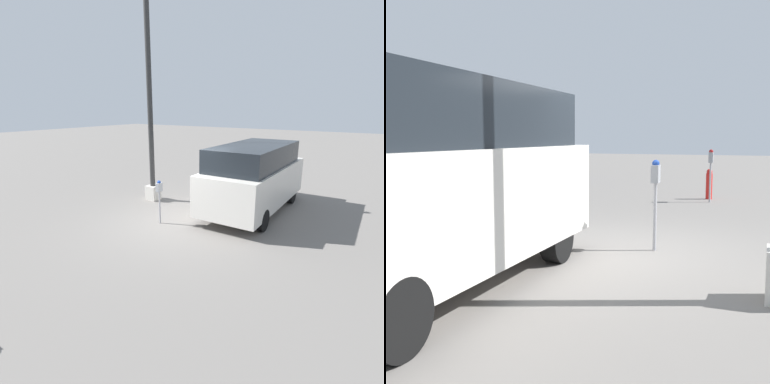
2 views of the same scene
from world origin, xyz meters
TOP-DOWN VIEW (x-y plane):
  - ground_plane at (0.00, 0.00)m, footprint 80.00×80.00m
  - parking_meter_near at (-0.25, 0.46)m, footprint 0.20×0.12m
  - lamp_post at (1.49, 2.23)m, footprint 0.44×0.44m
  - parked_van at (2.41, -1.45)m, footprint 4.97×2.03m

SIDE VIEW (x-z plane):
  - ground_plane at x=0.00m, z-range 0.00..0.00m
  - parking_meter_near at x=-0.25m, z-range 0.32..1.67m
  - parked_van at x=2.41m, z-range 0.08..2.34m
  - lamp_post at x=1.49m, z-range -0.84..6.00m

